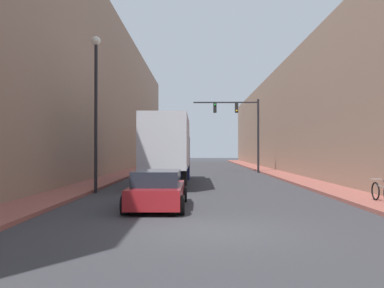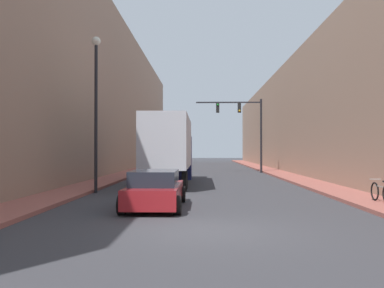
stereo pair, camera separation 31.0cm
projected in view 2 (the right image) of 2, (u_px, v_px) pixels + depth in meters
ground_plane at (207, 231)px, 11.17m from camera, size 200.00×200.00×0.00m
sidewalk_right at (271, 171)px, 41.01m from camera, size 2.06×80.00×0.15m
sidewalk_left at (136, 171)px, 41.31m from camera, size 2.06×80.00×0.15m
building_right at (313, 119)px, 40.98m from camera, size 6.00×80.00×10.25m
building_left at (95, 97)px, 41.50m from camera, size 6.00×80.00×14.52m
semi_truck at (170, 147)px, 26.60m from camera, size 2.45×11.65×4.04m
sedan_car at (155, 190)px, 15.64m from camera, size 2.07×4.74×1.38m
traffic_signal_gantry at (246, 122)px, 39.66m from camera, size 6.14×0.35×6.84m
street_lamp at (96, 94)px, 21.10m from camera, size 0.44×0.44×7.73m
parked_bicycle at (381, 192)px, 16.05m from camera, size 0.44×1.83×0.86m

